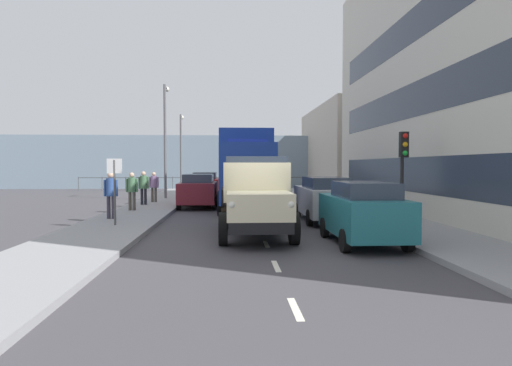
# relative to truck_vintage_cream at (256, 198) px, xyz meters

# --- Properties ---
(ground_plane) EXTENTS (80.00, 80.00, 0.00)m
(ground_plane) POSITION_rel_truck_vintage_cream_xyz_m (-0.21, -7.37, -1.18)
(ground_plane) COLOR #423F44
(sidewalk_left) EXTENTS (2.76, 38.02, 0.15)m
(sidewalk_left) POSITION_rel_truck_vintage_cream_xyz_m (-5.19, -7.37, -1.10)
(sidewalk_left) COLOR gray
(sidewalk_left) RESTS_ON ground_plane
(sidewalk_right) EXTENTS (2.76, 38.02, 0.15)m
(sidewalk_right) POSITION_rel_truck_vintage_cream_xyz_m (4.76, -7.37, -1.10)
(sidewalk_right) COLOR gray
(sidewalk_right) RESTS_ON ground_plane
(road_centreline_markings) EXTENTS (0.12, 33.79, 0.01)m
(road_centreline_markings) POSITION_rel_truck_vintage_cream_xyz_m (-0.21, -6.88, -1.17)
(road_centreline_markings) COLOR silver
(road_centreline_markings) RESTS_ON ground_plane
(building_terrace) EXTENTS (6.71, 24.27, 12.63)m
(building_terrace) POSITION_rel_truck_vintage_cream_xyz_m (-9.91, -3.75, 5.13)
(building_terrace) COLOR beige
(building_terrace) RESTS_ON ground_plane
(building_far_block) EXTENTS (6.70, 15.65, 7.13)m
(building_far_block) POSITION_rel_truck_vintage_cream_xyz_m (-9.92, -25.00, 2.38)
(building_far_block) COLOR beige
(building_far_block) RESTS_ON ground_plane
(sea_horizon) EXTENTS (80.00, 0.80, 5.00)m
(sea_horizon) POSITION_rel_truck_vintage_cream_xyz_m (-0.21, -29.38, 1.32)
(sea_horizon) COLOR gray
(sea_horizon) RESTS_ON ground_plane
(seawall_railing) EXTENTS (28.08, 0.08, 1.20)m
(seawall_railing) POSITION_rel_truck_vintage_cream_xyz_m (-0.21, -25.78, -0.26)
(seawall_railing) COLOR #4C5156
(seawall_railing) RESTS_ON ground_plane
(truck_vintage_cream) EXTENTS (2.17, 5.64, 2.43)m
(truck_vintage_cream) POSITION_rel_truck_vintage_cream_xyz_m (0.00, 0.00, 0.00)
(truck_vintage_cream) COLOR black
(truck_vintage_cream) RESTS_ON ground_plane
(lorry_cargo_blue) EXTENTS (2.58, 8.20, 3.87)m
(lorry_cargo_blue) POSITION_rel_truck_vintage_cream_xyz_m (0.04, -8.73, 0.90)
(lorry_cargo_blue) COLOR #193899
(lorry_cargo_blue) RESTS_ON ground_plane
(car_teal_kerbside_near) EXTENTS (1.76, 3.87, 1.72)m
(car_teal_kerbside_near) POSITION_rel_truck_vintage_cream_xyz_m (-2.86, 1.33, -0.29)
(car_teal_kerbside_near) COLOR #1E6670
(car_teal_kerbside_near) RESTS_ON ground_plane
(car_silver_kerbside_1) EXTENTS (1.81, 4.46, 1.72)m
(car_silver_kerbside_1) POSITION_rel_truck_vintage_cream_xyz_m (-2.86, -3.74, -0.28)
(car_silver_kerbside_1) COLOR #B7BABF
(car_silver_kerbside_1) RESTS_ON ground_plane
(car_maroon_oppositeside_0) EXTENTS (1.89, 4.13, 1.72)m
(car_maroon_oppositeside_0) POSITION_rel_truck_vintage_cream_xyz_m (2.43, -9.80, -0.28)
(car_maroon_oppositeside_0) COLOR maroon
(car_maroon_oppositeside_0) RESTS_ON ground_plane
(car_red_oppositeside_1) EXTENTS (1.84, 4.09, 1.72)m
(car_red_oppositeside_1) POSITION_rel_truck_vintage_cream_xyz_m (2.43, -15.90, -0.28)
(car_red_oppositeside_1) COLOR #B21E1E
(car_red_oppositeside_1) RESTS_ON ground_plane
(pedestrian_couple_a) EXTENTS (0.53, 0.34, 1.76)m
(pedestrian_couple_a) POSITION_rel_truck_vintage_cream_xyz_m (5.30, -3.84, 0.01)
(pedestrian_couple_a) COLOR #383342
(pedestrian_couple_a) RESTS_ON sidewalk_right
(pedestrian_by_lamp) EXTENTS (0.53, 0.34, 1.70)m
(pedestrian_by_lamp) POSITION_rel_truck_vintage_cream_xyz_m (5.20, -7.01, -0.03)
(pedestrian_by_lamp) COLOR #4C473D
(pedestrian_by_lamp) RESTS_ON sidewalk_right
(pedestrian_with_bag) EXTENTS (0.53, 0.34, 1.71)m
(pedestrian_with_bag) POSITION_rel_truck_vintage_cream_xyz_m (5.24, -9.96, -0.02)
(pedestrian_with_bag) COLOR black
(pedestrian_with_bag) RESTS_ON sidewalk_right
(pedestrian_near_railing) EXTENTS (0.53, 0.34, 1.65)m
(pedestrian_near_railing) POSITION_rel_truck_vintage_cream_xyz_m (4.99, -11.57, -0.06)
(pedestrian_near_railing) COLOR #4C473D
(pedestrian_near_railing) RESTS_ON sidewalk_right
(traffic_light_near) EXTENTS (0.28, 0.41, 3.20)m
(traffic_light_near) POSITION_rel_truck_vintage_cream_xyz_m (-5.33, -2.12, 1.29)
(traffic_light_near) COLOR black
(traffic_light_near) RESTS_ON sidewalk_left
(lamp_post_promenade) EXTENTS (0.32, 1.14, 6.99)m
(lamp_post_promenade) POSITION_rel_truck_vintage_cream_xyz_m (4.79, -14.65, 3.10)
(lamp_post_promenade) COLOR #59595B
(lamp_post_promenade) RESTS_ON sidewalk_right
(lamp_post_far) EXTENTS (0.32, 1.14, 6.18)m
(lamp_post_far) POSITION_rel_truck_vintage_cream_xyz_m (4.82, -23.75, 2.67)
(lamp_post_far) COLOR #59595B
(lamp_post_far) RESTS_ON sidewalk_right
(street_sign) EXTENTS (0.50, 0.07, 2.25)m
(street_sign) POSITION_rel_truck_vintage_cream_xyz_m (4.68, -1.97, 0.50)
(street_sign) COLOR #4C4C4C
(street_sign) RESTS_ON sidewalk_right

